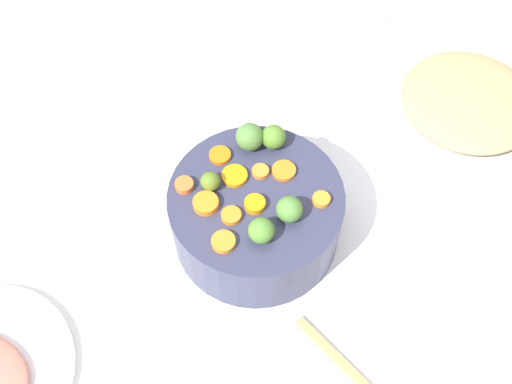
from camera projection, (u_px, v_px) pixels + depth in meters
name	position (u px, v px, depth m)	size (l,w,h in m)	color
tabletop	(260.00, 220.00, 0.98)	(2.40, 2.40, 0.02)	white
serving_bowl_carrots	(256.00, 215.00, 0.91)	(0.26, 0.26, 0.11)	#31354E
metal_pot	(456.00, 130.00, 1.00)	(0.26, 0.26, 0.11)	#B5B5BD
stuffing_mound	(469.00, 101.00, 0.94)	(0.21, 0.21, 0.04)	tan
carrot_slice_0	(321.00, 199.00, 0.86)	(0.03, 0.03, 0.01)	orange
carrot_slice_1	(255.00, 204.00, 0.85)	(0.03, 0.03, 0.01)	orange
carrot_slice_2	(206.00, 203.00, 0.85)	(0.04, 0.04, 0.01)	orange
carrot_slice_3	(260.00, 171.00, 0.88)	(0.02, 0.02, 0.01)	orange
carrot_slice_4	(184.00, 185.00, 0.87)	(0.03, 0.03, 0.01)	orange
carrot_slice_5	(231.00, 216.00, 0.84)	(0.03, 0.03, 0.01)	orange
carrot_slice_6	(220.00, 155.00, 0.90)	(0.03, 0.03, 0.01)	orange
carrot_slice_7	(284.00, 171.00, 0.89)	(0.04, 0.04, 0.01)	orange
carrot_slice_8	(235.00, 176.00, 0.88)	(0.04, 0.04, 0.01)	orange
carrot_slice_9	(223.00, 242.00, 0.82)	(0.03, 0.03, 0.01)	orange
brussels_sprout_0	(290.00, 209.00, 0.83)	(0.04, 0.04, 0.04)	#4F8237
brussels_sprout_1	(250.00, 137.00, 0.90)	(0.04, 0.04, 0.04)	#4E7D3A
brussels_sprout_2	(273.00, 137.00, 0.90)	(0.04, 0.04, 0.04)	#52832B
brussels_sprout_3	(210.00, 181.00, 0.86)	(0.03, 0.03, 0.03)	#567124
brussels_sprout_4	(261.00, 231.00, 0.81)	(0.04, 0.04, 0.04)	#4F8330
dish_towel	(344.00, 18.00, 1.22)	(0.18, 0.13, 0.01)	#96A9C4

